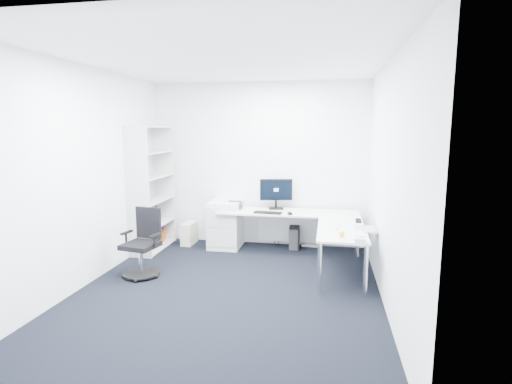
% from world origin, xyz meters
% --- Properties ---
extents(ground, '(4.20, 4.20, 0.00)m').
position_xyz_m(ground, '(0.00, 0.00, 0.00)').
color(ground, black).
extents(ceiling, '(4.20, 4.20, 0.00)m').
position_xyz_m(ceiling, '(0.00, 0.00, 2.70)').
color(ceiling, white).
extents(wall_back, '(3.60, 0.02, 2.70)m').
position_xyz_m(wall_back, '(0.00, 2.10, 1.35)').
color(wall_back, white).
rests_on(wall_back, ground).
extents(wall_front, '(3.60, 0.02, 2.70)m').
position_xyz_m(wall_front, '(0.00, -2.10, 1.35)').
color(wall_front, white).
rests_on(wall_front, ground).
extents(wall_left, '(0.02, 4.20, 2.70)m').
position_xyz_m(wall_left, '(-1.80, 0.00, 1.35)').
color(wall_left, white).
rests_on(wall_left, ground).
extents(wall_right, '(0.02, 4.20, 2.70)m').
position_xyz_m(wall_right, '(1.80, 0.00, 1.35)').
color(wall_right, white).
rests_on(wall_right, ground).
extents(l_desk, '(2.21, 1.24, 0.65)m').
position_xyz_m(l_desk, '(0.55, 1.40, 0.32)').
color(l_desk, silver).
rests_on(l_desk, ground).
extents(drawer_pedestal, '(0.50, 0.62, 0.77)m').
position_xyz_m(drawer_pedestal, '(-0.49, 1.79, 0.38)').
color(drawer_pedestal, silver).
rests_on(drawer_pedestal, ground).
extents(bookshelf, '(0.39, 1.00, 1.99)m').
position_xyz_m(bookshelf, '(-1.62, 1.45, 1.00)').
color(bookshelf, silver).
rests_on(bookshelf, ground).
extents(task_chair, '(0.58, 0.58, 0.90)m').
position_xyz_m(task_chair, '(-1.26, 0.26, 0.45)').
color(task_chair, black).
rests_on(task_chair, ground).
extents(black_pc_tower, '(0.20, 0.40, 0.38)m').
position_xyz_m(black_pc_tower, '(0.64, 1.89, 0.19)').
color(black_pc_tower, black).
rests_on(black_pc_tower, ground).
extents(beige_pc_tower, '(0.19, 0.39, 0.37)m').
position_xyz_m(beige_pc_tower, '(-1.15, 1.82, 0.18)').
color(beige_pc_tower, beige).
rests_on(beige_pc_tower, ground).
extents(power_strip, '(0.33, 0.06, 0.04)m').
position_xyz_m(power_strip, '(0.92, 2.01, 0.02)').
color(power_strip, silver).
rests_on(power_strip, ground).
extents(monitor, '(0.55, 0.27, 0.51)m').
position_xyz_m(monitor, '(0.33, 1.89, 0.90)').
color(monitor, black).
rests_on(monitor, l_desk).
extents(black_keyboard, '(0.44, 0.19, 0.02)m').
position_xyz_m(black_keyboard, '(0.25, 1.52, 0.66)').
color(black_keyboard, black).
rests_on(black_keyboard, l_desk).
extents(mouse, '(0.08, 0.11, 0.03)m').
position_xyz_m(mouse, '(0.60, 1.49, 0.66)').
color(mouse, black).
rests_on(mouse, l_desk).
extents(desk_phone, '(0.21, 0.21, 0.14)m').
position_xyz_m(desk_phone, '(-0.32, 1.77, 0.72)').
color(desk_phone, '#2A2A2C').
rests_on(desk_phone, l_desk).
extents(laptop, '(0.40, 0.39, 0.27)m').
position_xyz_m(laptop, '(1.64, 0.74, 0.78)').
color(laptop, silver).
rests_on(laptop, l_desk).
extents(white_keyboard, '(0.18, 0.45, 0.01)m').
position_xyz_m(white_keyboard, '(1.25, 0.82, 0.65)').
color(white_keyboard, silver).
rests_on(white_keyboard, l_desk).
extents(headphones, '(0.12, 0.19, 0.05)m').
position_xyz_m(headphones, '(1.59, 1.19, 0.67)').
color(headphones, black).
rests_on(headphones, l_desk).
extents(orange_fruit, '(0.07, 0.07, 0.07)m').
position_xyz_m(orange_fruit, '(1.33, 0.32, 0.68)').
color(orange_fruit, orange).
rests_on(orange_fruit, l_desk).
extents(tissue_box, '(0.13, 0.23, 0.08)m').
position_xyz_m(tissue_box, '(1.53, 0.07, 0.69)').
color(tissue_box, silver).
rests_on(tissue_box, l_desk).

